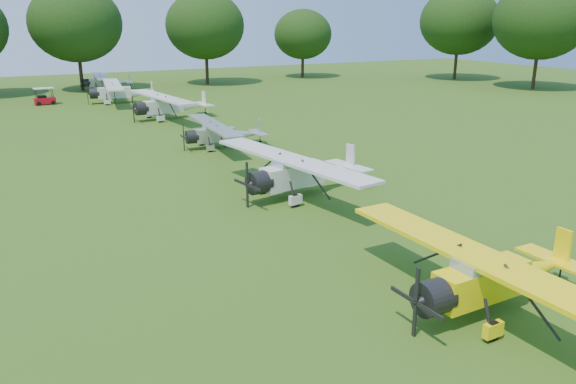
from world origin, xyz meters
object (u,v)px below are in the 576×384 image
aircraft_2 (494,273)px  aircraft_3 (301,170)px  aircraft_6 (119,91)px  aircraft_7 (105,81)px  golf_cart (44,99)px  aircraft_4 (221,132)px  aircraft_5 (169,104)px

aircraft_2 → aircraft_3: size_ratio=0.94×
aircraft_6 → aircraft_7: size_ratio=1.15×
aircraft_6 → golf_cart: size_ratio=5.35×
aircraft_4 → golf_cart: bearing=112.2°
aircraft_2 → aircraft_7: (-0.05, 63.46, -0.11)m
aircraft_2 → aircraft_4: 25.66m
aircraft_5 → aircraft_6: (-1.90, 12.13, -0.03)m
golf_cart → aircraft_4: bearing=-76.2°
aircraft_5 → aircraft_7: bearing=85.4°
aircraft_5 → golf_cart: (-9.25, 14.57, -0.76)m
aircraft_4 → aircraft_7: size_ratio=0.94×
aircraft_4 → aircraft_5: (0.11, 13.25, 0.26)m
aircraft_2 → aircraft_4: bearing=86.2°
aircraft_2 → aircraft_7: 63.46m
aircraft_4 → aircraft_6: bearing=98.0°
aircraft_2 → aircraft_4: aircraft_2 is taller
aircraft_7 → golf_cart: bearing=-124.0°
aircraft_3 → aircraft_5: 25.65m
aircraft_2 → aircraft_3: (0.52, 13.25, 0.07)m
aircraft_2 → golf_cart: aircraft_2 is taller
aircraft_3 → aircraft_4: bearing=78.4°
aircraft_3 → golf_cart: size_ratio=5.40×
aircraft_2 → aircraft_6: size_ratio=0.95×
aircraft_6 → aircraft_5: bearing=-73.3°
golf_cart → aircraft_5: bearing=-61.9°
aircraft_2 → aircraft_5: 38.91m
aircraft_2 → golf_cart: (-8.18, 53.46, -0.67)m
aircraft_7 → golf_cart: 12.89m
aircraft_3 → aircraft_6: size_ratio=1.01×
aircraft_6 → aircraft_7: (0.78, 12.43, -0.16)m
aircraft_4 → aircraft_6: size_ratio=0.83×
aircraft_7 → aircraft_5: bearing=-82.3°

